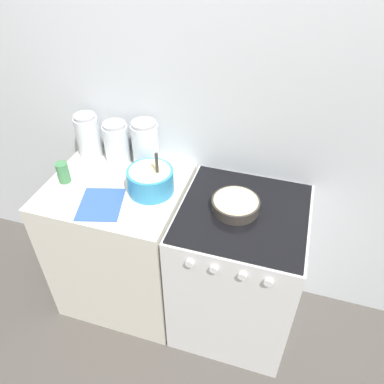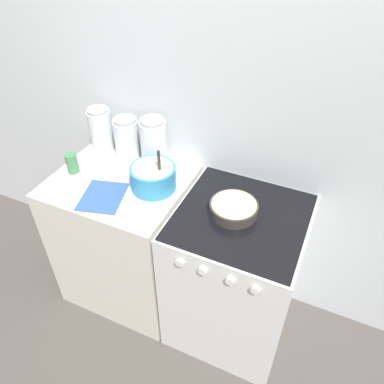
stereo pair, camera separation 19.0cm
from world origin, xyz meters
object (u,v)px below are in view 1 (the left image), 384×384
Objects in this scene: mixing_bowl at (150,179)px; baking_pan at (235,204)px; storage_jar_left at (89,138)px; storage_jar_middle at (117,145)px; tin_can at (63,173)px; stove at (237,270)px; storage_jar_right at (146,147)px.

mixing_bowl is 1.01× the size of baking_pan.
storage_jar_left is 0.18m from storage_jar_middle.
tin_can reaches higher than baking_pan.
storage_jar_right is at bearing 159.39° from stove.
stove is at bearing -1.97° from mixing_bowl.
storage_jar_middle reaches higher than baking_pan.
storage_jar_left is 1.09× the size of storage_jar_middle.
mixing_bowl is 0.49m from tin_can.
baking_pan is 0.96m from storage_jar_left.
baking_pan is at bearing 176.16° from stove.
storage_jar_right reaches higher than storage_jar_middle.
mixing_bowl is 0.52m from storage_jar_left.
stove is at bearing 2.67° from tin_can.
storage_jar_right is (-0.61, 0.23, 0.58)m from stove.
storage_jar_left is (-0.93, 0.23, 0.08)m from baking_pan.
mixing_bowl reaches higher than tin_can.
storage_jar_right reaches higher than mixing_bowl.
baking_pan is at bearing -16.93° from storage_jar_middle.
baking_pan is 0.91× the size of storage_jar_left.
mixing_bowl is at bearing 178.03° from stove.
storage_jar_middle is at bearing 143.79° from mixing_bowl.
storage_jar_left is at bearing 166.21° from baking_pan.
tin_can is at bearing -124.55° from storage_jar_middle.
tin_can is (-0.37, -0.28, -0.06)m from storage_jar_right.
mixing_bowl is 0.88× the size of storage_jar_right.
storage_jar_middle is at bearing 0.00° from storage_jar_left.
tin_can is at bearing -177.02° from baking_pan.
mixing_bowl is at bearing -36.21° from storage_jar_middle.
stove is 1.00m from storage_jar_middle.
mixing_bowl reaches higher than storage_jar_middle.
baking_pan is at bearing -21.84° from storage_jar_right.
baking_pan is 0.99× the size of storage_jar_middle.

